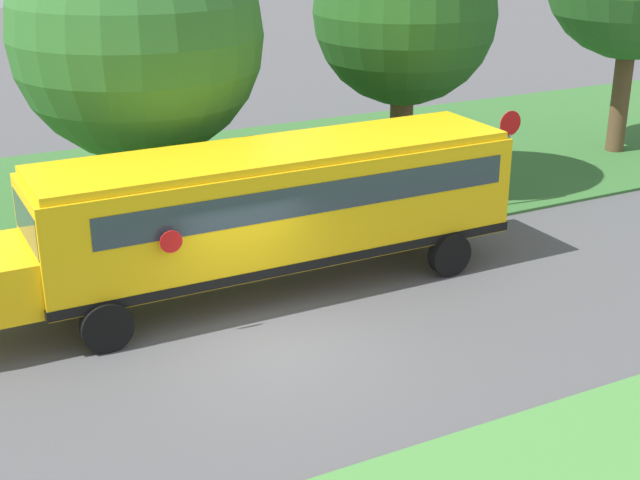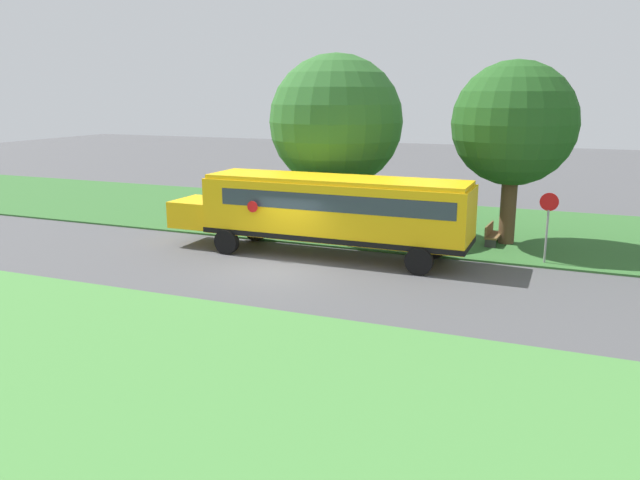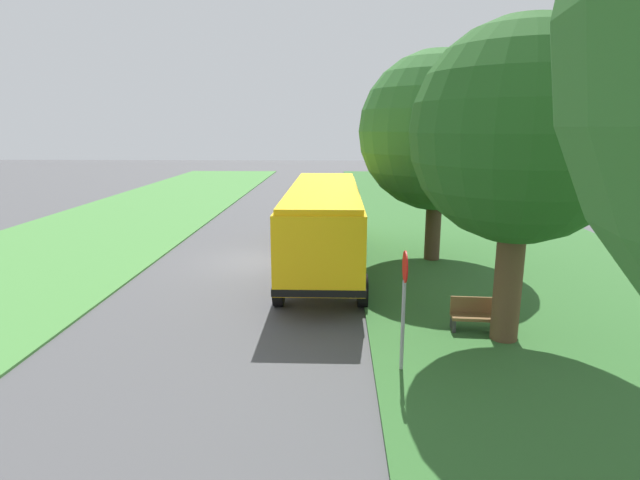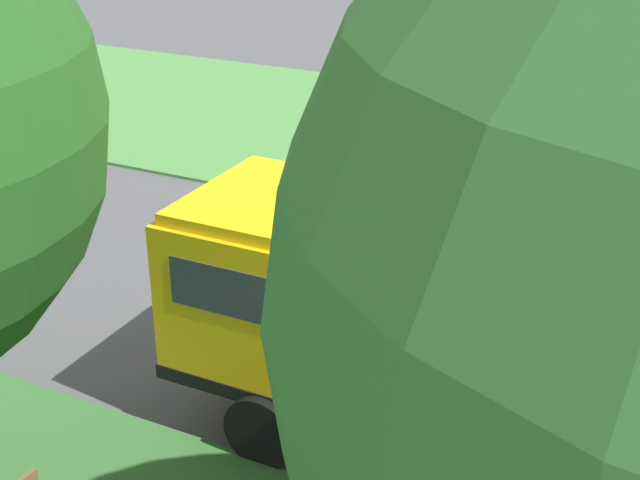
% 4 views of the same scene
% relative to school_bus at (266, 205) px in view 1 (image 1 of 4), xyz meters
% --- Properties ---
extents(ground_plane, '(120.00, 120.00, 0.00)m').
position_rel_school_bus_xyz_m(ground_plane, '(2.70, -1.06, -1.92)').
color(ground_plane, '#4C4C4F').
extents(grass_verge, '(12.00, 80.00, 0.08)m').
position_rel_school_bus_xyz_m(grass_verge, '(-7.30, -1.06, -1.88)').
color(grass_verge, '#33662D').
rests_on(grass_verge, ground).
extents(school_bus, '(2.84, 12.42, 3.16)m').
position_rel_school_bus_xyz_m(school_bus, '(0.00, 0.00, 0.00)').
color(school_bus, yellow).
rests_on(school_bus, ground).
extents(oak_tree_beside_bus, '(6.00, 6.00, 8.08)m').
position_rel_school_bus_xyz_m(oak_tree_beside_bus, '(-4.37, -1.39, 3.22)').
color(oak_tree_beside_bus, '#4C3826').
rests_on(oak_tree_beside_bus, ground).
extents(oak_tree_roadside_mid, '(5.10, 5.10, 7.67)m').
position_rel_school_bus_xyz_m(oak_tree_roadside_mid, '(-4.81, 6.23, 3.24)').
color(oak_tree_roadside_mid, brown).
rests_on(oak_tree_roadside_mid, ground).
extents(stop_sign, '(0.08, 0.68, 2.74)m').
position_rel_school_bus_xyz_m(stop_sign, '(-1.90, 8.05, -0.19)').
color(stop_sign, gray).
rests_on(stop_sign, ground).
extents(park_bench, '(1.63, 0.60, 0.92)m').
position_rel_school_bus_xyz_m(park_bench, '(-4.26, 5.82, -1.45)').
color(park_bench, brown).
rests_on(park_bench, ground).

